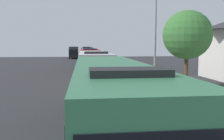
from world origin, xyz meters
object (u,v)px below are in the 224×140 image
at_px(bus_middle, 90,59).
at_px(roadside_tree, 187,35).
at_px(bus_rear, 86,53).
at_px(streetlamp_mid, 155,29).
at_px(box_truck_oncoming, 74,52).
at_px(bus_second_in_line, 94,68).
at_px(white_suv, 192,107).
at_px(bus_fourth_in_line, 88,55).
at_px(bus_lead, 112,102).

distance_m(bus_middle, roadside_tree, 17.86).
relative_size(bus_middle, bus_rear, 1.00).
distance_m(bus_middle, streetlamp_mid, 15.41).
bearing_deg(box_truck_oncoming, bus_middle, -84.35).
relative_size(bus_middle, streetlamp_mid, 1.32).
bearing_deg(roadside_tree, bus_rear, 99.91).
xyz_separation_m(box_truck_oncoming, streetlamp_mid, (8.70, -47.39, 3.42)).
xyz_separation_m(bus_second_in_line, white_suv, (3.70, -12.12, -0.66)).
bearing_deg(bus_rear, bus_second_in_line, -90.00).
bearing_deg(streetlamp_mid, roadside_tree, -42.33).
distance_m(bus_fourth_in_line, roadside_tree, 30.35).
relative_size(bus_second_in_line, white_suv, 2.41).
height_order(bus_second_in_line, box_truck_oncoming, bus_second_in_line).
bearing_deg(bus_lead, white_suv, 21.82).
xyz_separation_m(bus_middle, box_truck_oncoming, (-3.30, 33.37, 0.02)).
bearing_deg(bus_middle, roadside_tree, -64.76).
bearing_deg(bus_rear, roadside_tree, -80.09).
distance_m(box_truck_oncoming, roadside_tree, 50.57).
height_order(bus_lead, bus_rear, same).
bearing_deg(bus_second_in_line, roadside_tree, -18.15).
relative_size(white_suv, roadside_tree, 0.78).
relative_size(bus_lead, streetlamp_mid, 1.42).
distance_m(bus_fourth_in_line, white_suv, 39.11).
xyz_separation_m(bus_second_in_line, roadside_tree, (7.52, -2.46, 2.81)).
bearing_deg(bus_rear, bus_fourth_in_line, -90.00).
xyz_separation_m(bus_middle, white_suv, (3.70, -25.61, -0.66)).
height_order(bus_lead, roadside_tree, roadside_tree).
distance_m(bus_second_in_line, streetlamp_mid, 6.42).
bearing_deg(bus_fourth_in_line, box_truck_oncoming, 99.35).
distance_m(bus_lead, bus_rear, 54.19).
distance_m(bus_lead, streetlamp_mid, 14.55).
distance_m(bus_lead, bus_middle, 27.09).
relative_size(white_suv, streetlamp_mid, 0.61).
xyz_separation_m(bus_second_in_line, box_truck_oncoming, (-3.30, 46.85, 0.02)).
height_order(bus_middle, white_suv, bus_middle).
height_order(bus_second_in_line, bus_fourth_in_line, same).
distance_m(bus_second_in_line, box_truck_oncoming, 46.97).
bearing_deg(bus_rear, bus_lead, -90.00).
bearing_deg(box_truck_oncoming, bus_second_in_line, -85.97).
relative_size(bus_middle, bus_fourth_in_line, 0.91).
height_order(bus_fourth_in_line, white_suv, bus_fourth_in_line).
bearing_deg(bus_lead, roadside_tree, 55.98).
relative_size(bus_second_in_line, bus_rear, 1.11).
relative_size(bus_fourth_in_line, roadside_tree, 1.84).
xyz_separation_m(bus_lead, box_truck_oncoming, (-3.30, 60.46, 0.02)).
height_order(bus_lead, white_suv, bus_lead).
bearing_deg(streetlamp_mid, box_truck_oncoming, 100.40).
bearing_deg(bus_middle, box_truck_oncoming, 95.65).
distance_m(bus_lead, roadside_tree, 13.73).
bearing_deg(streetlamp_mid, bus_rear, 97.48).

